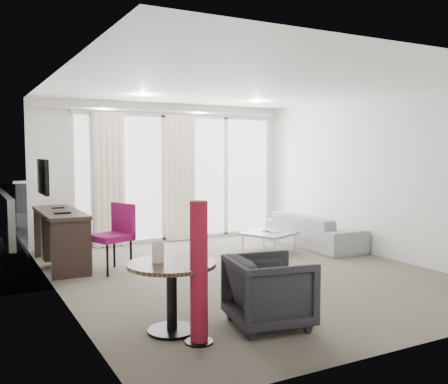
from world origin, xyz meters
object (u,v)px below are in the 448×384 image
rattan_chair_a (206,208)px  tub_armchair (269,291)px  desk_chair (111,238)px  round_table (172,297)px  sofa (314,230)px  rattan_chair_b (217,206)px  coffee_table (269,242)px  desk (60,238)px  red_lamp (199,273)px

rattan_chair_a → tub_armchair: bearing=-106.0°
desk_chair → round_table: bearing=-112.8°
sofa → rattan_chair_b: size_ratio=2.20×
tub_armchair → sofa: (2.95, 3.05, -0.05)m
coffee_table → rattan_chair_a: size_ratio=0.87×
tub_armchair → sofa: size_ratio=0.38×
sofa → desk: bearing=82.3°
sofa → desk_chair: bearing=92.3°
desk_chair → red_lamp: size_ratio=0.76×
red_lamp → tub_armchair: (0.79, 0.07, -0.29)m
round_table → red_lamp: size_ratio=0.66×
rattan_chair_b → desk_chair: bearing=-147.6°
rattan_chair_b → rattan_chair_a: bearing=-161.5°
desk → sofa: bearing=-7.7°
round_table → red_lamp: red_lamp is taller
desk_chair → red_lamp: bearing=-110.3°
tub_armchair → coffee_table: size_ratio=0.99×
coffee_table → rattan_chair_a: bearing=85.1°
desk → tub_armchair: desk is taller
red_lamp → rattan_chair_a: 6.70m
red_lamp → tub_armchair: bearing=5.1°
red_lamp → coffee_table: bearing=48.1°
round_table → rattan_chair_a: size_ratio=0.95×
coffee_table → sofa: size_ratio=0.38×
desk → rattan_chair_a: (3.54, 2.30, 0.03)m
desk → rattan_chair_b: (3.93, 2.53, 0.04)m
coffee_table → tub_armchair: bearing=-123.2°
desk → rattan_chair_a: bearing=33.0°
red_lamp → rattan_chair_b: bearing=61.4°
desk → red_lamp: (0.54, -3.69, 0.22)m
desk → round_table: desk is taller
red_lamp → coffee_table: 4.13m
red_lamp → rattan_chair_b: red_lamp is taller
round_table → tub_armchair: (0.90, -0.29, 0.01)m
red_lamp → tub_armchair: 0.85m
round_table → rattan_chair_a: rattan_chair_a is taller
desk_chair → red_lamp: 2.97m
sofa → round_table: bearing=125.5°
sofa → rattan_chair_a: rattan_chair_a is taller
desk_chair → round_table: (-0.13, -2.60, -0.15)m
red_lamp → sofa: (3.74, 3.12, -0.35)m
coffee_table → desk_chair: bearing=-178.1°
rattan_chair_a → rattan_chair_b: (0.39, 0.23, 0.02)m
sofa → rattan_chair_b: 3.13m
round_table → coffee_table: bearing=43.3°
sofa → rattan_chair_b: rattan_chair_b is taller
desk_chair → sofa: desk_chair is taller
desk → rattan_chair_b: size_ratio=1.93×
red_lamp → coffee_table: (2.74, 3.06, -0.47)m
coffee_table → sofa: (1.00, 0.06, 0.12)m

